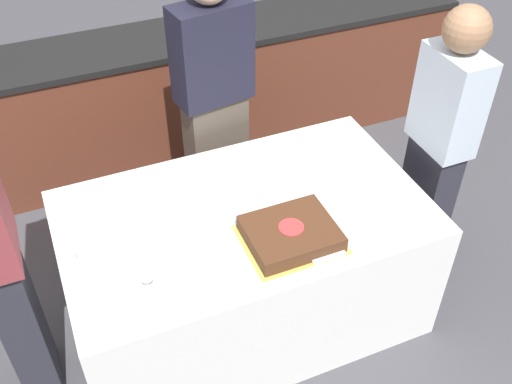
{
  "coord_description": "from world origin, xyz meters",
  "views": [
    {
      "loc": [
        -0.76,
        -1.97,
        2.69
      ],
      "look_at": [
        0.06,
        0.0,
        0.86
      ],
      "focal_mm": 42.0,
      "sensor_mm": 36.0,
      "label": 1
    }
  ],
  "objects_px": {
    "cake": "(291,234)",
    "plate_stack": "(100,246)",
    "person_cutting_cake": "(215,107)",
    "person_seated_right": "(439,144)",
    "wine_glass": "(146,272)"
  },
  "relations": [
    {
      "from": "cake",
      "to": "plate_stack",
      "type": "height_order",
      "value": "cake"
    },
    {
      "from": "person_cutting_cake",
      "to": "person_seated_right",
      "type": "height_order",
      "value": "person_cutting_cake"
    },
    {
      "from": "person_cutting_cake",
      "to": "wine_glass",
      "type": "bearing_deg",
      "value": 47.78
    },
    {
      "from": "plate_stack",
      "to": "person_seated_right",
      "type": "xyz_separation_m",
      "value": [
        1.78,
        -0.0,
        0.06
      ]
    },
    {
      "from": "plate_stack",
      "to": "person_cutting_cake",
      "type": "height_order",
      "value": "person_cutting_cake"
    },
    {
      "from": "cake",
      "to": "wine_glass",
      "type": "relative_size",
      "value": 2.74
    },
    {
      "from": "person_seated_right",
      "to": "plate_stack",
      "type": "bearing_deg",
      "value": -90.16
    },
    {
      "from": "wine_glass",
      "to": "person_cutting_cake",
      "type": "distance_m",
      "value": 1.23
    },
    {
      "from": "person_cutting_cake",
      "to": "person_seated_right",
      "type": "relative_size",
      "value": 1.06
    },
    {
      "from": "wine_glass",
      "to": "person_seated_right",
      "type": "relative_size",
      "value": 0.1
    },
    {
      "from": "cake",
      "to": "plate_stack",
      "type": "xyz_separation_m",
      "value": [
        -0.81,
        0.27,
        -0.01
      ]
    },
    {
      "from": "cake",
      "to": "person_seated_right",
      "type": "relative_size",
      "value": 0.27
    },
    {
      "from": "wine_glass",
      "to": "person_seated_right",
      "type": "height_order",
      "value": "person_seated_right"
    },
    {
      "from": "person_cutting_cake",
      "to": "person_seated_right",
      "type": "bearing_deg",
      "value": 133.5
    },
    {
      "from": "cake",
      "to": "person_seated_right",
      "type": "height_order",
      "value": "person_seated_right"
    }
  ]
}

